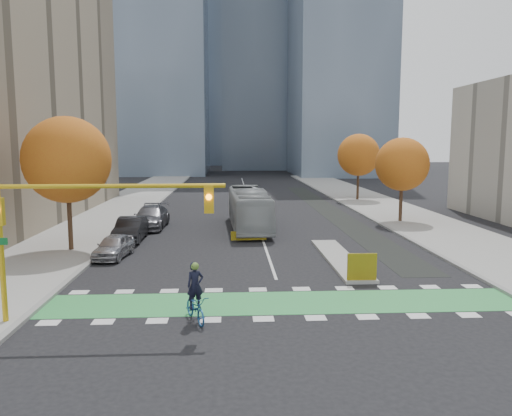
{
  "coord_description": "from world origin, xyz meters",
  "views": [
    {
      "loc": [
        -2.24,
        -18.58,
        6.65
      ],
      "look_at": [
        -0.78,
        9.16,
        3.0
      ],
      "focal_mm": 35.0,
      "sensor_mm": 36.0,
      "label": 1
    }
  ],
  "objects": [
    {
      "name": "tower_ne",
      "position": [
        20.0,
        85.0,
        30.0
      ],
      "size": [
        18.0,
        24.0,
        60.0
      ],
      "primitive_type": "cube",
      "color": "#47566B",
      "rests_on": "ground"
    },
    {
      "name": "sidewalk_east",
      "position": [
        13.5,
        20.0,
        0.07
      ],
      "size": [
        7.0,
        120.0,
        0.15
      ],
      "primitive_type": "cube",
      "color": "gray",
      "rests_on": "ground"
    },
    {
      "name": "parked_car_c",
      "position": [
        -8.45,
        20.42,
        0.85
      ],
      "size": [
        2.53,
        5.92,
        1.7
      ],
      "primitive_type": "imported",
      "rotation": [
        0.0,
        0.0,
        -0.02
      ],
      "color": "#535257",
      "rests_on": "ground"
    },
    {
      "name": "bus",
      "position": [
        -0.76,
        19.72,
        1.57
      ],
      "size": [
        3.13,
        11.36,
        3.14
      ],
      "primitive_type": "imported",
      "rotation": [
        0.0,
        0.0,
        0.04
      ],
      "color": "#A0A6A8",
      "rests_on": "ground"
    },
    {
      "name": "tower_nw",
      "position": [
        -18.0,
        90.0,
        35.0
      ],
      "size": [
        22.0,
        22.0,
        70.0
      ],
      "primitive_type": "cube",
      "color": "#47566B",
      "rests_on": "ground"
    },
    {
      "name": "tree_east_far",
      "position": [
        12.5,
        38.0,
        5.24
      ],
      "size": [
        4.8,
        4.8,
        7.65
      ],
      "color": "#332114",
      "rests_on": "ground"
    },
    {
      "name": "parked_car_b",
      "position": [
        -9.0,
        15.22,
        0.8
      ],
      "size": [
        1.7,
        4.87,
        1.6
      ],
      "primitive_type": "imported",
      "rotation": [
        0.0,
        0.0,
        -0.0
      ],
      "color": "black",
      "rests_on": "ground"
    },
    {
      "name": "bike_crossing",
      "position": [
        0.0,
        1.5,
        0.01
      ],
      "size": [
        20.0,
        3.0,
        0.01
      ],
      "primitive_type": "cube",
      "color": "green",
      "rests_on": "ground"
    },
    {
      "name": "curb_west",
      "position": [
        -10.0,
        20.0,
        0.07
      ],
      "size": [
        0.3,
        120.0,
        0.16
      ],
      "primitive_type": "cube",
      "color": "gray",
      "rests_on": "ground"
    },
    {
      "name": "centre_line",
      "position": [
        0.0,
        40.0,
        0.01
      ],
      "size": [
        0.15,
        70.0,
        0.01
      ],
      "primitive_type": "cube",
      "color": "silver",
      "rests_on": "ground"
    },
    {
      "name": "parked_car_a",
      "position": [
        -9.0,
        10.22,
        0.67
      ],
      "size": [
        2.04,
        4.11,
        1.35
      ],
      "primitive_type": "imported",
      "rotation": [
        0.0,
        0.0,
        -0.12
      ],
      "color": "#A0A0A5",
      "rests_on": "ground"
    },
    {
      "name": "bike_lane_paint",
      "position": [
        7.5,
        30.0,
        0.01
      ],
      "size": [
        2.5,
        50.0,
        0.01
      ],
      "primitive_type": "cube",
      "color": "black",
      "rests_on": "ground"
    },
    {
      "name": "median_island",
      "position": [
        4.0,
        9.0,
        0.08
      ],
      "size": [
        1.6,
        10.0,
        0.16
      ],
      "primitive_type": "cube",
      "color": "gray",
      "rests_on": "ground"
    },
    {
      "name": "ground",
      "position": [
        0.0,
        0.0,
        0.0
      ],
      "size": [
        300.0,
        300.0,
        0.0
      ],
      "primitive_type": "plane",
      "color": "black",
      "rests_on": "ground"
    },
    {
      "name": "hazard_board",
      "position": [
        4.0,
        4.2,
        0.8
      ],
      "size": [
        1.4,
        0.12,
        1.3
      ],
      "primitive_type": "cube",
      "color": "yellow",
      "rests_on": "median_island"
    },
    {
      "name": "sidewalk_west",
      "position": [
        -13.5,
        20.0,
        0.07
      ],
      "size": [
        7.0,
        120.0,
        0.15
      ],
      "primitive_type": "cube",
      "color": "gray",
      "rests_on": "ground"
    },
    {
      "name": "tower_far",
      "position": [
        -4.0,
        140.0,
        40.0
      ],
      "size": [
        26.0,
        26.0,
        80.0
      ],
      "primitive_type": "cube",
      "color": "#47566B",
      "rests_on": "ground"
    },
    {
      "name": "curb_east",
      "position": [
        10.0,
        20.0,
        0.07
      ],
      "size": [
        0.3,
        120.0,
        0.16
      ],
      "primitive_type": "cube",
      "color": "gray",
      "rests_on": "ground"
    },
    {
      "name": "cyclist",
      "position": [
        -3.55,
        -0.5,
        0.75
      ],
      "size": [
        1.37,
        2.07,
        2.26
      ],
      "rotation": [
        0.0,
        0.0,
        0.38
      ],
      "color": "navy",
      "rests_on": "ground"
    },
    {
      "name": "tree_west",
      "position": [
        -12.0,
        12.0,
        5.62
      ],
      "size": [
        5.2,
        5.2,
        8.22
      ],
      "color": "#332114",
      "rests_on": "ground"
    },
    {
      "name": "traffic_signal_west",
      "position": [
        -7.93,
        -0.51,
        4.03
      ],
      "size": [
        8.53,
        0.56,
        5.2
      ],
      "color": "#BF9914",
      "rests_on": "ground"
    },
    {
      "name": "tree_east_near",
      "position": [
        12.0,
        22.0,
        4.86
      ],
      "size": [
        4.4,
        4.4,
        7.08
      ],
      "color": "#332114",
      "rests_on": "ground"
    }
  ]
}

